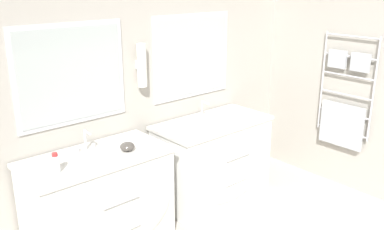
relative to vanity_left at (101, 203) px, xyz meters
name	(u,v)px	position (x,y,z in m)	size (l,w,h in m)	color
wall_back	(127,77)	(0.53, 0.37, 0.89)	(5.57, 0.16, 2.60)	#B2ADA3
wall_right	(364,68)	(2.54, -0.78, 0.88)	(0.13, 4.07, 2.60)	#B2ADA3
vanity_left	(101,203)	(0.00, 0.00, 0.00)	(1.16, 0.65, 0.81)	white
vanity_right	(215,160)	(1.27, 0.00, 0.00)	(1.16, 0.65, 0.81)	white
faucet_left	(86,141)	(0.00, 0.18, 0.48)	(0.17, 0.11, 0.17)	silver
faucet_right	(203,110)	(1.27, 0.18, 0.48)	(0.17, 0.11, 0.17)	silver
toiletry_bottle	(56,164)	(-0.36, -0.06, 0.47)	(0.06, 0.06, 0.15)	silver
amenity_bowl	(127,147)	(0.24, -0.05, 0.43)	(0.12, 0.12, 0.07)	#4C4742
soap_dish	(198,130)	(0.95, -0.10, 0.42)	(0.09, 0.06, 0.04)	white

